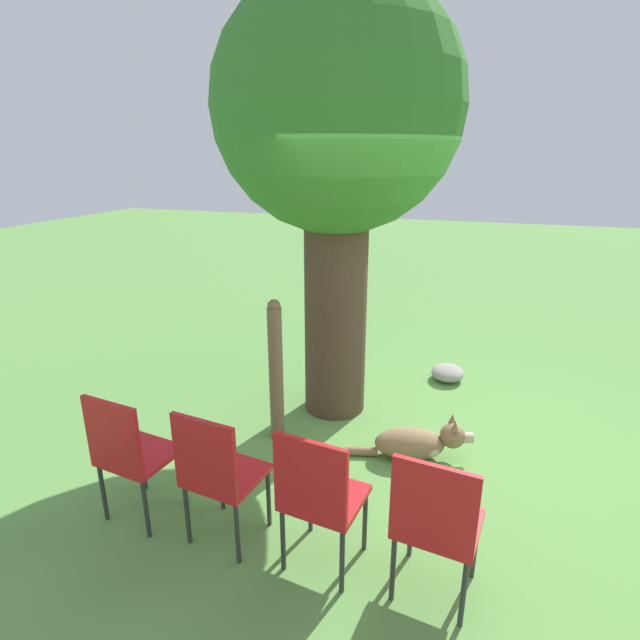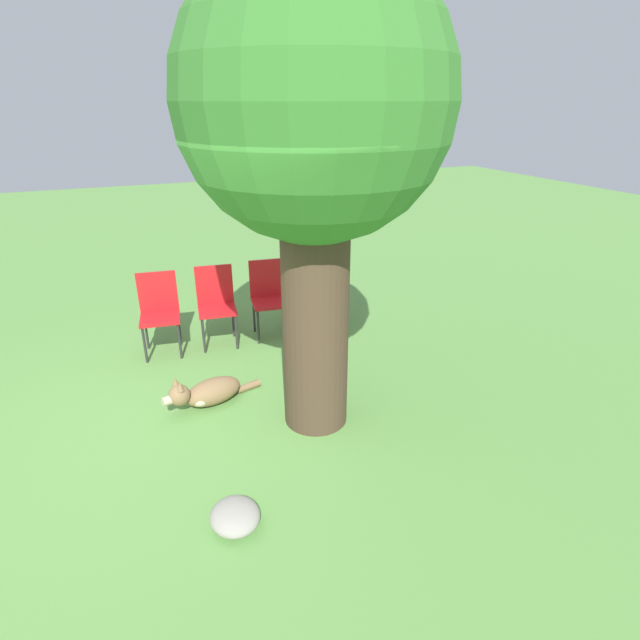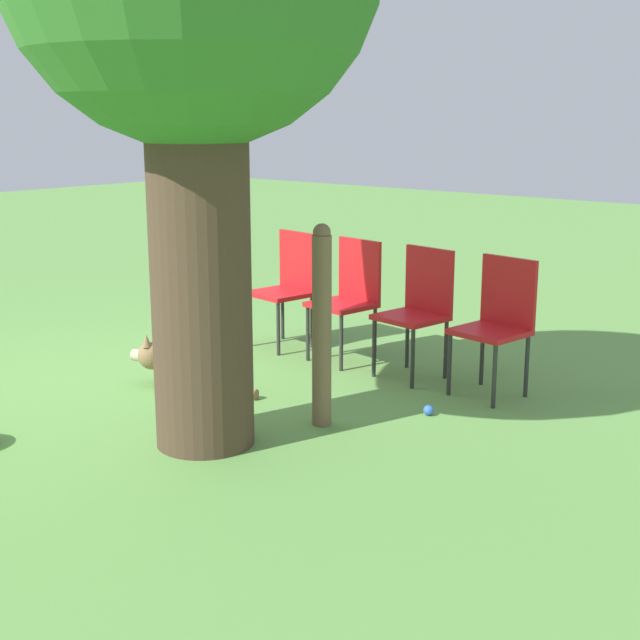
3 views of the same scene
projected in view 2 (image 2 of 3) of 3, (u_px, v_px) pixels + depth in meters
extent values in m
plane|color=#609947|center=(191.00, 431.00, 4.51)|extent=(30.00, 30.00, 0.00)
cylinder|color=#4C3828|center=(315.00, 312.00, 4.25)|extent=(0.58, 0.58, 2.17)
sphere|color=#387A2D|center=(315.00, 101.00, 3.58)|extent=(2.07, 2.07, 2.07)
ellipsoid|color=olive|center=(213.00, 391.00, 4.89)|extent=(0.43, 0.62, 0.25)
ellipsoid|color=#C6B293|center=(199.00, 398.00, 4.81)|extent=(0.29, 0.26, 0.15)
sphere|color=olive|center=(179.00, 395.00, 4.67)|extent=(0.25, 0.25, 0.20)
cylinder|color=#C6B293|center=(167.00, 401.00, 4.61)|extent=(0.11, 0.11, 0.09)
cone|color=olive|center=(180.00, 386.00, 4.58)|extent=(0.07, 0.07, 0.09)
cone|color=olive|center=(175.00, 381.00, 4.66)|extent=(0.07, 0.07, 0.09)
cylinder|color=olive|center=(248.00, 386.00, 5.14)|extent=(0.14, 0.27, 0.07)
cylinder|color=brown|center=(319.00, 327.00, 5.14)|extent=(0.12, 0.12, 1.19)
sphere|color=brown|center=(319.00, 270.00, 4.89)|extent=(0.11, 0.11, 0.11)
cube|color=red|center=(160.00, 318.00, 5.71)|extent=(0.47, 0.49, 0.04)
cube|color=red|center=(158.00, 292.00, 5.77)|extent=(0.09, 0.44, 0.47)
cylinder|color=#2D2D2D|center=(180.00, 341.00, 5.69)|extent=(0.03, 0.03, 0.43)
cylinder|color=#2D2D2D|center=(145.00, 345.00, 5.60)|extent=(0.03, 0.03, 0.43)
cylinder|color=#2D2D2D|center=(179.00, 329.00, 6.01)|extent=(0.03, 0.03, 0.43)
cylinder|color=#2D2D2D|center=(146.00, 332.00, 5.92)|extent=(0.03, 0.03, 0.43)
cube|color=red|center=(217.00, 310.00, 5.93)|extent=(0.47, 0.49, 0.04)
cube|color=red|center=(214.00, 284.00, 5.99)|extent=(0.09, 0.44, 0.47)
cylinder|color=#2D2D2D|center=(236.00, 332.00, 5.91)|extent=(0.03, 0.03, 0.43)
cylinder|color=#2D2D2D|center=(204.00, 336.00, 5.82)|extent=(0.03, 0.03, 0.43)
cylinder|color=#2D2D2D|center=(233.00, 320.00, 6.23)|extent=(0.03, 0.03, 0.43)
cylinder|color=#2D2D2D|center=(202.00, 324.00, 6.14)|extent=(0.03, 0.03, 0.43)
cube|color=red|center=(270.00, 302.00, 6.15)|extent=(0.47, 0.49, 0.04)
cube|color=red|center=(267.00, 278.00, 6.22)|extent=(0.09, 0.44, 0.47)
cylinder|color=#2D2D2D|center=(289.00, 324.00, 6.13)|extent=(0.03, 0.03, 0.43)
cylinder|color=#2D2D2D|center=(258.00, 327.00, 6.04)|extent=(0.03, 0.03, 0.43)
cylinder|color=#2D2D2D|center=(283.00, 313.00, 6.45)|extent=(0.03, 0.03, 0.43)
cylinder|color=#2D2D2D|center=(254.00, 316.00, 6.36)|extent=(0.03, 0.03, 0.43)
cube|color=red|center=(320.00, 295.00, 6.37)|extent=(0.47, 0.49, 0.04)
cube|color=red|center=(316.00, 272.00, 6.44)|extent=(0.09, 0.44, 0.47)
cylinder|color=#2D2D2D|center=(338.00, 316.00, 6.35)|extent=(0.03, 0.03, 0.43)
cylinder|color=#2D2D2D|center=(309.00, 319.00, 6.26)|extent=(0.03, 0.03, 0.43)
cylinder|color=#2D2D2D|center=(330.00, 306.00, 6.67)|extent=(0.03, 0.03, 0.43)
cylinder|color=#2D2D2D|center=(302.00, 309.00, 6.58)|extent=(0.03, 0.03, 0.43)
sphere|color=blue|center=(333.00, 345.00, 6.00)|extent=(0.07, 0.07, 0.07)
ellipsoid|color=gray|center=(235.00, 516.00, 3.48)|extent=(0.39, 0.35, 0.16)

